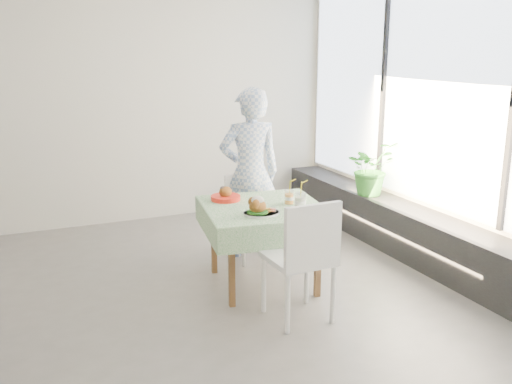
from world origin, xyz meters
name	(u,v)px	position (x,y,z in m)	size (l,w,h in m)	color
floor	(145,307)	(0.00, 0.00, 0.00)	(6.00, 6.00, 0.00)	#615D5B
wall_back	(90,109)	(0.00, 2.50, 1.40)	(6.00, 0.02, 2.80)	silver
wall_front	(274,238)	(0.00, -2.50, 1.40)	(6.00, 0.02, 2.80)	silver
wall_right	(441,122)	(3.00, 0.00, 1.40)	(0.02, 5.00, 2.80)	silver
window_pane	(441,96)	(2.97, 0.00, 1.65)	(0.01, 4.80, 2.18)	#D1E0F9
window_ledge	(416,235)	(2.80, 0.00, 0.25)	(0.40, 4.80, 0.50)	black
cafe_table	(263,236)	(1.11, 0.04, 0.46)	(1.18, 1.18, 0.74)	brown
chair_far	(250,233)	(1.26, 0.70, 0.26)	(0.43, 0.43, 0.85)	white
chair_near	(299,282)	(1.08, -0.69, 0.31)	(0.49, 0.49, 1.00)	white
diner	(250,173)	(1.30, 0.81, 0.87)	(0.63, 0.41, 1.73)	#7E9ACA
main_dish	(259,208)	(0.97, -0.19, 0.80)	(0.32, 0.32, 0.16)	white
juice_cup_orange	(289,197)	(1.35, 0.02, 0.80)	(0.09, 0.09, 0.26)	white
juice_cup_lemonade	(300,201)	(1.36, -0.17, 0.81)	(0.10, 0.10, 0.29)	white
second_dish	(226,196)	(0.87, 0.36, 0.78)	(0.27, 0.27, 0.13)	red
potted_plant	(371,168)	(2.75, 0.78, 0.80)	(0.55, 0.47, 0.61)	#34812B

